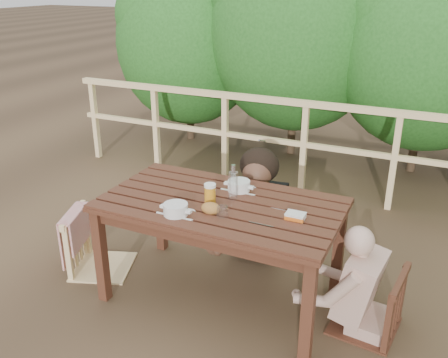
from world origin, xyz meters
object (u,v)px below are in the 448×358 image
at_px(soup_far, 239,187).
at_px(butter_tub, 295,217).
at_px(chair_left, 98,217).
at_px(bread_roll, 211,208).
at_px(chair_right, 371,272).
at_px(woman, 264,167).
at_px(table, 221,251).
at_px(diner_right, 379,251).
at_px(beer_glass, 210,195).
at_px(soup_near, 176,210).
at_px(chair_far, 262,199).
at_px(tumbler, 222,213).
at_px(bottle, 233,183).

bearing_deg(soup_far, butter_tub, -26.76).
bearing_deg(chair_left, bread_roll, -115.29).
relative_size(chair_right, woman, 0.60).
bearing_deg(woman, table, 82.79).
height_order(chair_left, bread_roll, chair_left).
bearing_deg(diner_right, chair_left, 100.65).
bearing_deg(beer_glass, soup_near, -116.13).
relative_size(chair_far, bread_roll, 6.55).
xyz_separation_m(chair_right, butter_tub, (-0.48, -0.12, 0.34)).
distance_m(woman, beer_glass, 0.90).
xyz_separation_m(bread_roll, tumbler, (0.10, -0.03, 0.00)).
bearing_deg(chair_far, beer_glass, -100.89).
distance_m(diner_right, soup_near, 1.29).
xyz_separation_m(chair_left, bread_roll, (1.01, -0.09, 0.32)).
bearing_deg(table, soup_far, 80.50).
distance_m(table, tumbler, 0.47).
xyz_separation_m(diner_right, tumbler, (-0.94, -0.28, 0.19)).
bearing_deg(butter_tub, bread_roll, -165.42).
bearing_deg(chair_right, diner_right, 96.18).
height_order(soup_far, bottle, bottle).
bearing_deg(bread_roll, table, 92.92).
height_order(woman, diner_right, woman).
bearing_deg(chair_right, woman, -120.31).
height_order(diner_right, butter_tub, diner_right).
distance_m(diner_right, beer_glass, 1.13).
distance_m(table, diner_right, 1.07).
xyz_separation_m(diner_right, beer_glass, (-1.10, -0.14, 0.23)).
bearing_deg(butter_tub, bottle, 167.67).
bearing_deg(beer_glass, bread_roll, -61.26).
bearing_deg(soup_far, chair_left, -164.38).
bearing_deg(bread_roll, woman, 90.69).
relative_size(diner_right, beer_glass, 7.78).
bearing_deg(table, butter_tub, -3.09).
height_order(table, bread_roll, bread_roll).
xyz_separation_m(bread_roll, bottle, (0.05, 0.24, 0.09)).
bearing_deg(bottle, chair_far, 94.69).
distance_m(chair_far, bread_roll, 1.04).
bearing_deg(table, bottle, 51.51).
distance_m(soup_near, tumbler, 0.30).
bearing_deg(beer_glass, woman, 86.64).
xyz_separation_m(table, chair_left, (-1.01, -0.07, 0.09)).
height_order(chair_far, diner_right, diner_right).
height_order(soup_far, bread_roll, soup_far).
xyz_separation_m(diner_right, soup_near, (-1.22, -0.38, 0.20)).
relative_size(bread_roll, bottle, 0.50).
bearing_deg(chair_right, butter_tub, -70.21).
height_order(table, beer_glass, beer_glass).
xyz_separation_m(chair_left, soup_far, (1.04, 0.29, 0.33)).
bearing_deg(bottle, bread_roll, -101.63).
height_order(beer_glass, bottle, bottle).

